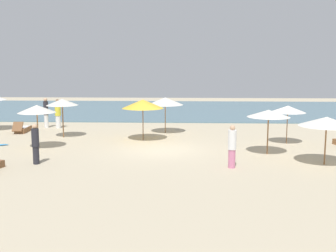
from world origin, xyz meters
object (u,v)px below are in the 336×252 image
Objects in this scene: umbrella_0 at (269,114)px; person_1 at (58,114)px; umbrella_1 at (62,102)px; lounger_0 at (23,129)px; person_4 at (36,144)px; umbrella_6 at (327,121)px; umbrella_7 at (165,101)px; person_3 at (232,146)px; umbrella_5 at (288,109)px; umbrella_3 at (143,104)px; umbrella_4 at (37,109)px; person_0 at (46,112)px.

umbrella_0 reaches higher than person_1.
lounger_0 is at bearing 151.07° from umbrella_1.
person_1 is at bearing 101.97° from person_4.
umbrella_7 reaches higher than umbrella_6.
umbrella_7 is 8.78m from lounger_0.
person_4 is at bearing -83.52° from umbrella_1.
person_3 is (8.67, -6.43, -1.11)m from umbrella_1.
umbrella_6 is (0.47, -4.43, -0.01)m from umbrella_5.
person_3 is at bearing -44.14° from person_1.
umbrella_3 reaches higher than umbrella_4.
lounger_0 is at bearing -136.70° from person_1.
umbrella_4 reaches higher than person_3.
person_1 is at bearing 167.34° from umbrella_7.
person_4 is (1.99, -9.38, -0.09)m from person_1.
umbrella_6 is 11.87m from person_4.
umbrella_3 reaches higher than person_4.
umbrella_3 is 1.29× the size of lounger_0.
person_3 reaches higher than person_4.
umbrella_7 is 7.99m from person_0.
lounger_0 is at bearing -179.78° from umbrella_7.
umbrella_3 is 1.15× the size of person_0.
person_0 is 1.12× the size of person_3.
person_4 is (0.70, -6.15, -1.12)m from umbrella_1.
umbrella_4 is at bearing -141.17° from umbrella_7.
umbrella_0 is 1.19× the size of person_3.
umbrella_0 is 14.72m from lounger_0.
umbrella_1 is 1.29× the size of person_4.
person_0 is (-1.81, 6.49, -0.94)m from umbrella_4.
umbrella_1 is 1.12× the size of person_0.
person_0 is 0.84m from person_1.
lounger_0 is (-8.61, -0.03, -1.73)m from umbrella_7.
umbrella_6 reaches higher than person_4.
umbrella_3 is at bearing -8.92° from umbrella_1.
umbrella_4 is 12.49m from umbrella_5.
umbrella_4 is 6.49m from person_1.
umbrella_7 is 9.31m from person_4.
umbrella_7 is at bearing 131.61° from umbrella_0.
umbrella_0 is 0.94× the size of umbrella_1.
umbrella_0 is 13.86m from person_1.
umbrella_3 reaches higher than umbrella_1.
umbrella_1 reaches higher than umbrella_5.
umbrella_6 is 10.13m from umbrella_7.
umbrella_6 is 1.34× the size of person_4.
umbrella_3 is 6.76m from person_4.
umbrella_0 reaches higher than person_0.
umbrella_6 is at bearing -32.26° from umbrella_3.
umbrella_5 is 1.18× the size of person_4.
umbrella_5 is at bearing 96.11° from umbrella_6.
umbrella_0 is 0.96× the size of umbrella_4.
umbrella_5 is (7.49, -0.60, -0.18)m from umbrella_3.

